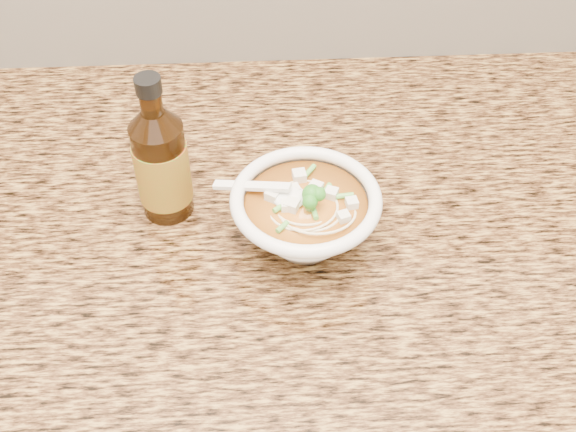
{
  "coord_description": "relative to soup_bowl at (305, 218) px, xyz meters",
  "views": [
    {
      "loc": [
        0.01,
        1.05,
        1.54
      ],
      "look_at": [
        0.04,
        1.61,
        0.94
      ],
      "focal_mm": 45.0,
      "sensor_mm": 36.0,
      "label": 1
    }
  ],
  "objects": [
    {
      "name": "counter_slab",
      "position": [
        -0.06,
        0.07,
        -0.06
      ],
      "size": [
        4.0,
        0.68,
        0.04
      ],
      "primitive_type": "cube",
      "color": "#A17A3B",
      "rests_on": "cabinet"
    },
    {
      "name": "soup_bowl",
      "position": [
        0.0,
        0.0,
        0.0
      ],
      "size": [
        0.19,
        0.17,
        0.09
      ],
      "rotation": [
        0.0,
        0.0,
        0.18
      ],
      "color": "white",
      "rests_on": "counter_slab"
    },
    {
      "name": "cabinet",
      "position": [
        -0.06,
        0.07,
        -0.51
      ],
      "size": [
        4.0,
        0.65,
        0.86
      ],
      "primitive_type": "cube",
      "color": "#361F10",
      "rests_on": "ground"
    },
    {
      "name": "hot_sauce_bottle",
      "position": [
        -0.16,
        0.06,
        0.03
      ],
      "size": [
        0.08,
        0.08,
        0.19
      ],
      "rotation": [
        0.0,
        0.0,
        0.35
      ],
      "color": "#311906",
      "rests_on": "counter_slab"
    }
  ]
}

